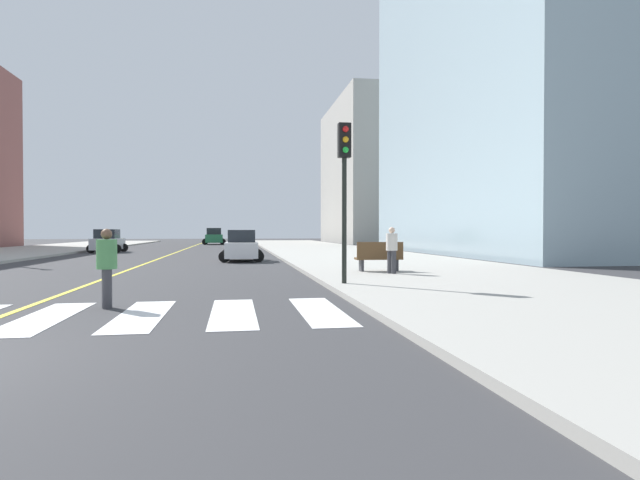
{
  "coord_description": "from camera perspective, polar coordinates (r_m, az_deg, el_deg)",
  "views": [
    {
      "loc": [
        4.53,
        -6.79,
        1.68
      ],
      "look_at": [
        10.44,
        29.1,
        1.06
      ],
      "focal_mm": 29.22,
      "sensor_mm": 36.0,
      "label": 1
    }
  ],
  "objects": [
    {
      "name": "sidewalk_kerb_east",
      "position": [
        27.92,
        6.62,
        -2.33
      ],
      "size": [
        10.0,
        120.0,
        0.15
      ],
      "primitive_type": "cube",
      "color": "#9E9B93",
      "rests_on": "ground"
    },
    {
      "name": "lane_divider_paint",
      "position": [
        47.04,
        -14.87,
        -1.09
      ],
      "size": [
        0.16,
        80.0,
        0.01
      ],
      "primitive_type": "cube",
      "color": "yellow",
      "rests_on": "ground"
    },
    {
      "name": "parking_garage_concrete",
      "position": [
        77.76,
        8.17,
        7.2
      ],
      "size": [
        18.0,
        24.0,
        20.22
      ],
      "primitive_type": "cube",
      "color": "#9E9B93",
      "rests_on": "ground"
    },
    {
      "name": "car_silver_nearest",
      "position": [
        44.36,
        -22.22,
        -0.16
      ],
      "size": [
        2.56,
        4.09,
        1.82
      ],
      "rotation": [
        0.0,
        0.0,
        -0.0
      ],
      "color": "#B7B7BC",
      "rests_on": "ground"
    },
    {
      "name": "car_green_second",
      "position": [
        66.69,
        -11.55,
        0.35
      ],
      "size": [
        3.02,
        4.72,
        2.07
      ],
      "rotation": [
        0.0,
        0.0,
        3.18
      ],
      "color": "#236B42",
      "rests_on": "ground"
    },
    {
      "name": "car_white_third",
      "position": [
        29.54,
        -8.57,
        -0.71
      ],
      "size": [
        2.5,
        3.95,
        1.75
      ],
      "rotation": [
        0.0,
        0.0,
        3.12
      ],
      "color": "silver",
      "rests_on": "ground"
    },
    {
      "name": "traffic_light_near_corner",
      "position": [
        15.37,
        2.69,
        7.58
      ],
      "size": [
        0.36,
        0.41,
        4.69
      ],
      "rotation": [
        0.0,
        0.0,
        3.14
      ],
      "color": "black",
      "rests_on": "sidewalk_kerb_east"
    },
    {
      "name": "park_bench",
      "position": [
        20.03,
        6.49,
        -1.87
      ],
      "size": [
        1.81,
        0.6,
        1.12
      ],
      "rotation": [
        0.0,
        0.0,
        1.55
      ],
      "color": "brown",
      "rests_on": "sidewalk_kerb_east"
    },
    {
      "name": "pedestrian_crossing",
      "position": [
        12.26,
        -22.32,
        -2.49
      ],
      "size": [
        0.43,
        0.43,
        1.74
      ],
      "rotation": [
        0.0,
        0.0,
        5.02
      ],
      "color": "#38383D",
      "rests_on": "ground"
    },
    {
      "name": "pedestrian_waiting_east",
      "position": [
        18.94,
        7.86,
        -0.87
      ],
      "size": [
        0.42,
        0.42,
        1.68
      ],
      "rotation": [
        0.0,
        0.0,
        5.31
      ],
      "color": "#38383D",
      "rests_on": "sidewalk_kerb_east"
    }
  ]
}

